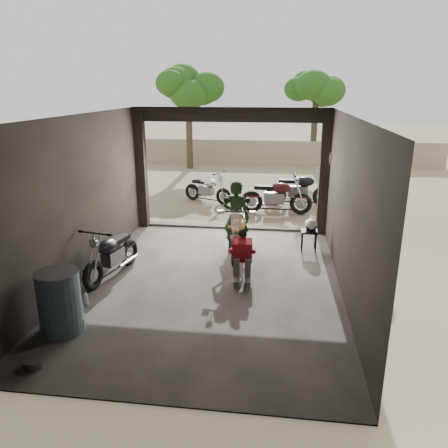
% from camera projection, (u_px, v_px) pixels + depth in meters
% --- Properties ---
extents(ground, '(80.00, 80.00, 0.00)m').
position_uv_depth(ground, '(210.00, 283.00, 8.56)').
color(ground, '#7A6D56').
rests_on(ground, ground).
extents(garage, '(7.00, 7.13, 3.20)m').
position_uv_depth(garage, '(214.00, 213.00, 8.69)').
color(garage, '#2D2B28').
rests_on(garage, ground).
extents(boundary_wall, '(18.00, 0.30, 1.20)m').
position_uv_depth(boundary_wall, '(255.00, 152.00, 21.62)').
color(boundary_wall, gray).
rests_on(boundary_wall, ground).
extents(tree_left, '(2.20, 2.20, 5.60)m').
position_uv_depth(tree_left, '(188.00, 80.00, 19.57)').
color(tree_left, '#382B1E').
rests_on(tree_left, ground).
extents(tree_right, '(2.20, 2.20, 5.00)m').
position_uv_depth(tree_right, '(316.00, 90.00, 20.39)').
color(tree_right, '#382B1E').
rests_on(tree_right, ground).
extents(main_bike, '(0.78, 1.84, 1.22)m').
position_uv_depth(main_bike, '(238.00, 230.00, 9.81)').
color(main_bike, beige).
rests_on(main_bike, ground).
extents(left_bike, '(0.99, 1.73, 1.10)m').
position_uv_depth(left_bike, '(111.00, 251.00, 8.70)').
color(left_bike, black).
rests_on(left_bike, ground).
extents(outside_bike_a, '(1.70, 1.24, 1.06)m').
position_uv_depth(outside_bike_a, '(207.00, 187.00, 14.40)').
color(outside_bike_a, black).
rests_on(outside_bike_a, ground).
extents(outside_bike_b, '(1.89, 0.83, 1.26)m').
position_uv_depth(outside_bike_b, '(276.00, 193.00, 13.11)').
color(outside_bike_b, '#3C0E15').
rests_on(outside_bike_b, ground).
extents(outside_bike_c, '(1.94, 0.85, 1.29)m').
position_uv_depth(outside_bike_c, '(300.00, 187.00, 13.91)').
color(outside_bike_c, black).
rests_on(outside_bike_c, ground).
extents(rider, '(0.70, 0.54, 1.70)m').
position_uv_depth(rider, '(236.00, 217.00, 9.91)').
color(rider, black).
rests_on(rider, ground).
extents(mechanic, '(0.58, 0.74, 1.01)m').
position_uv_depth(mechanic, '(242.00, 258.00, 8.47)').
color(mechanic, '#B0171F').
rests_on(mechanic, ground).
extents(stool, '(0.37, 0.37, 0.51)m').
position_uv_depth(stool, '(309.00, 234.00, 10.09)').
color(stool, black).
rests_on(stool, ground).
extents(helmet, '(0.34, 0.35, 0.28)m').
position_uv_depth(helmet, '(311.00, 224.00, 10.05)').
color(helmet, silver).
rests_on(helmet, stool).
extents(oil_drum, '(0.82, 0.82, 1.01)m').
position_uv_depth(oil_drum, '(60.00, 303.00, 6.71)').
color(oil_drum, '#3D5A66').
rests_on(oil_drum, ground).
extents(sign_post, '(0.80, 0.08, 2.39)m').
position_uv_depth(sign_post, '(344.00, 174.00, 10.79)').
color(sign_post, black).
rests_on(sign_post, ground).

